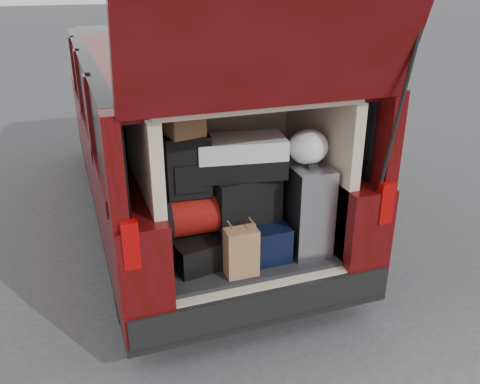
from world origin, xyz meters
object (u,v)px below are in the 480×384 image
object	(u,v)px
twotone_duffel	(240,156)
backpack	(188,166)
black_hardshell	(193,246)
red_duffel	(192,214)
black_soft_case	(245,197)
silver_roller	(305,207)
kraft_bag	(241,252)
navy_hardshell	(246,234)

from	to	relation	value
twotone_duffel	backpack	bearing A→B (deg)	-170.93
twotone_duffel	black_hardshell	bearing A→B (deg)	-169.86
backpack	twotone_duffel	xyz separation A→B (m)	(0.37, 0.00, 0.02)
red_duffel	backpack	world-z (taller)	backpack
red_duffel	black_soft_case	size ratio (longest dim) A/B	0.97
black_hardshell	silver_roller	xyz separation A→B (m)	(0.82, -0.12, 0.23)
silver_roller	kraft_bag	xyz separation A→B (m)	(-0.56, -0.19, -0.16)
black_soft_case	red_duffel	bearing A→B (deg)	171.26
red_duffel	twotone_duffel	xyz separation A→B (m)	(0.36, 0.00, 0.38)
black_hardshell	backpack	bearing A→B (deg)	138.51
red_duffel	twotone_duffel	bearing A→B (deg)	0.40
black_soft_case	twotone_duffel	distance (m)	0.31
black_hardshell	kraft_bag	distance (m)	0.41
navy_hardshell	black_soft_case	distance (m)	0.30
silver_roller	twotone_duffel	bearing A→B (deg)	166.23
silver_roller	red_duffel	xyz separation A→B (m)	(-0.82, 0.12, 0.02)
black_soft_case	silver_roller	bearing A→B (deg)	-19.50
silver_roller	red_duffel	distance (m)	0.83
black_soft_case	backpack	size ratio (longest dim) A/B	1.12
navy_hardshell	silver_roller	xyz separation A→B (m)	(0.42, -0.10, 0.20)
black_soft_case	kraft_bag	bearing A→B (deg)	-119.85
silver_roller	backpack	distance (m)	0.92
silver_roller	backpack	size ratio (longest dim) A/B	1.57
black_hardshell	red_duffel	distance (m)	0.25
backpack	twotone_duffel	world-z (taller)	backpack
black_hardshell	navy_hardshell	distance (m)	0.40
black_hardshell	navy_hardshell	world-z (taller)	navy_hardshell
kraft_bag	backpack	size ratio (longest dim) A/B	0.80
navy_hardshell	black_soft_case	size ratio (longest dim) A/B	1.26
silver_roller	kraft_bag	bearing A→B (deg)	-159.73
navy_hardshell	silver_roller	size ratio (longest dim) A/B	0.90
black_hardshell	black_soft_case	xyz separation A→B (m)	(0.39, -0.01, 0.33)
black_hardshell	black_soft_case	world-z (taller)	black_soft_case
navy_hardshell	kraft_bag	size ratio (longest dim) A/B	1.75
kraft_bag	backpack	world-z (taller)	backpack
navy_hardshell	kraft_bag	bearing A→B (deg)	-116.45
silver_roller	twotone_duffel	xyz separation A→B (m)	(-0.46, 0.12, 0.40)
black_hardshell	silver_roller	size ratio (longest dim) A/B	0.77
kraft_bag	silver_roller	bearing A→B (deg)	19.26
twotone_duffel	kraft_bag	bearing A→B (deg)	-99.74
backpack	black_soft_case	bearing A→B (deg)	1.69
kraft_bag	twotone_duffel	xyz separation A→B (m)	(0.11, 0.32, 0.57)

